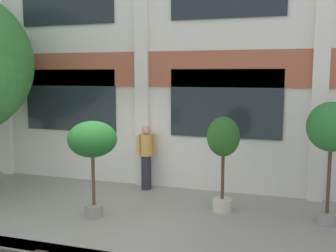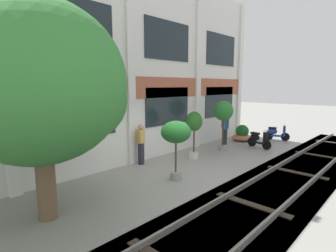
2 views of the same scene
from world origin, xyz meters
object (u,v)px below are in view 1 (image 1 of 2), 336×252
object	(u,v)px
potted_plant_terracotta_small	(92,143)
potted_plant_tall_urn	(223,144)
potted_plant_low_pan	(331,130)
resident_by_doorway	(146,156)

from	to	relation	value
potted_plant_terracotta_small	potted_plant_tall_urn	distance (m)	2.76
potted_plant_terracotta_small	potted_plant_low_pan	world-z (taller)	potted_plant_low_pan
potted_plant_terracotta_small	potted_plant_tall_urn	world-z (taller)	potted_plant_tall_urn
potted_plant_tall_urn	resident_by_doorway	xyz separation A→B (m)	(-2.16, 1.04, -0.60)
potted_plant_tall_urn	resident_by_doorway	distance (m)	2.47
potted_plant_low_pan	potted_plant_tall_urn	size ratio (longest dim) A/B	1.18
potted_plant_low_pan	potted_plant_tall_urn	distance (m)	2.17
potted_plant_terracotta_small	potted_plant_low_pan	size ratio (longest dim) A/B	0.83
potted_plant_low_pan	resident_by_doorway	distance (m)	4.55
potted_plant_terracotta_small	resident_by_doorway	distance (m)	2.33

